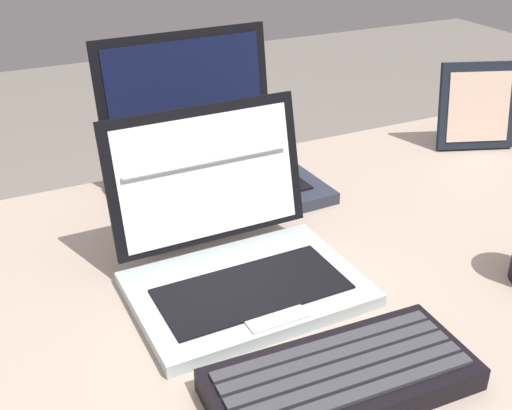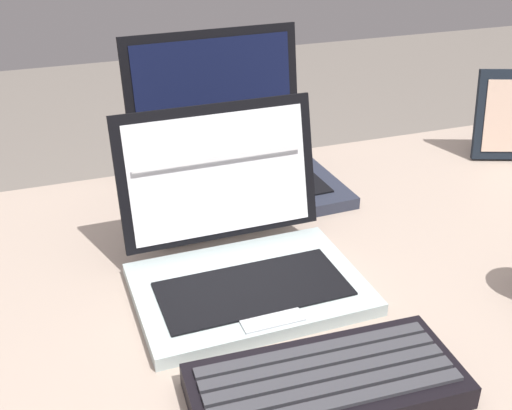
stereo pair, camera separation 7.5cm
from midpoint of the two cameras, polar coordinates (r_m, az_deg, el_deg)
The scene contains 5 objects.
desk at distance 0.99m, azimuth 1.04°, elevation -9.85°, with size 1.55×0.76×0.75m.
laptop_front at distance 0.86m, azimuth -4.40°, elevation -4.47°, with size 0.30×0.26×0.22m.
laptop_rear at distance 1.11m, azimuth -6.09°, elevation 3.78°, with size 0.34×0.28×0.25m.
external_keyboard at distance 0.71m, azimuth 4.53°, elevation -15.30°, with size 0.30×0.14×0.03m.
photo_frame at distance 1.33m, azimuth 17.63°, elevation 8.35°, with size 0.16×0.10×0.17m.
Camera 1 is at (-0.39, -0.68, 1.25)m, focal length 44.86 mm.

